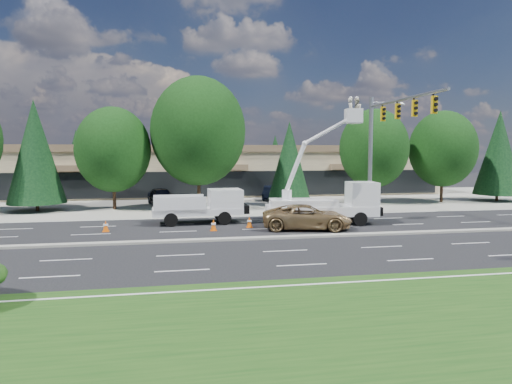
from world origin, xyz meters
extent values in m
plane|color=black|center=(0.00, 0.00, 0.00)|extent=(140.00, 140.00, 0.00)
cube|color=#9A998C|center=(0.00, 20.00, 0.01)|extent=(140.00, 22.00, 0.01)
cube|color=#163F12|center=(0.00, -13.00, 0.01)|extent=(140.00, 10.00, 0.01)
cube|color=#9A998C|center=(0.00, 0.00, 0.06)|extent=(120.00, 0.55, 0.12)
cube|color=tan|center=(0.00, 30.00, 2.50)|extent=(50.00, 15.00, 5.00)
cube|color=brown|center=(0.00, 30.00, 5.15)|extent=(50.40, 15.40, 0.70)
cube|color=black|center=(0.00, 22.45, 1.50)|extent=(48.00, 0.12, 2.60)
cylinder|color=#332114|center=(-16.00, 15.00, 0.40)|extent=(0.26, 0.26, 0.80)
cone|color=black|center=(-16.00, 15.00, 4.80)|extent=(4.54, 4.54, 8.30)
cylinder|color=#332114|center=(-10.00, 15.00, 1.38)|extent=(0.28, 0.28, 2.75)
ellipsoid|color=black|center=(-10.00, 15.00, 4.97)|extent=(6.12, 6.12, 7.04)
cylinder|color=#332114|center=(-3.00, 15.00, 1.81)|extent=(0.28, 0.28, 3.62)
ellipsoid|color=black|center=(-3.00, 15.00, 6.54)|extent=(8.04, 8.04, 9.25)
cylinder|color=#332114|center=(5.00, 15.00, 0.40)|extent=(0.26, 0.26, 0.80)
cone|color=black|center=(5.00, 15.00, 4.01)|extent=(3.79, 3.79, 6.93)
cylinder|color=#332114|center=(13.00, 15.00, 1.42)|extent=(0.28, 0.28, 2.83)
ellipsoid|color=black|center=(13.00, 15.00, 5.11)|extent=(6.29, 6.29, 7.23)
cylinder|color=#332114|center=(20.00, 15.00, 1.41)|extent=(0.28, 0.28, 2.81)
ellipsoid|color=black|center=(20.00, 15.00, 5.07)|extent=(6.25, 6.25, 7.18)
cylinder|color=#332114|center=(26.00, 15.00, 0.40)|extent=(0.26, 0.26, 0.80)
cone|color=black|center=(26.00, 15.00, 4.73)|extent=(4.47, 4.47, 8.17)
cylinder|color=#332114|center=(-18.00, 42.00, 0.40)|extent=(0.26, 0.26, 0.80)
cone|color=black|center=(-18.00, 42.00, 4.21)|extent=(3.98, 3.98, 7.27)
cylinder|color=#332114|center=(-4.00, 42.00, 0.40)|extent=(0.26, 0.26, 0.80)
cone|color=black|center=(-4.00, 42.00, 5.98)|extent=(5.65, 5.65, 10.33)
cylinder|color=#332114|center=(10.00, 42.00, 0.40)|extent=(0.26, 0.26, 0.80)
cone|color=black|center=(10.00, 42.00, 3.91)|extent=(3.70, 3.70, 6.75)
cylinder|color=#332114|center=(22.00, 42.00, 0.40)|extent=(0.26, 0.26, 0.80)
cone|color=black|center=(22.00, 42.00, 6.11)|extent=(5.77, 5.77, 10.55)
cylinder|color=gray|center=(10.00, 9.20, 4.50)|extent=(0.32, 0.32, 9.00)
cylinder|color=gray|center=(10.00, 4.20, 8.30)|extent=(0.20, 10.00, 0.20)
cylinder|color=gray|center=(11.30, 9.20, 8.60)|extent=(2.60, 0.12, 0.12)
cube|color=gold|center=(10.00, 7.20, 7.55)|extent=(0.32, 0.22, 1.05)
cube|color=gold|center=(10.00, 5.00, 7.55)|extent=(0.32, 0.22, 1.05)
cube|color=gold|center=(10.00, 2.80, 7.55)|extent=(0.32, 0.22, 1.05)
cube|color=gold|center=(10.00, 0.60, 7.55)|extent=(0.32, 0.22, 1.05)
cube|color=white|center=(-3.66, 6.20, 0.84)|extent=(5.98, 2.34, 0.44)
cube|color=white|center=(-1.78, 6.25, 1.53)|extent=(2.23, 2.18, 1.48)
cube|color=black|center=(-1.14, 6.27, 1.73)|extent=(0.13, 1.88, 0.99)
cube|color=white|center=(-4.87, 7.10, 1.33)|extent=(3.36, 0.39, 1.09)
cube|color=white|center=(-4.81, 5.23, 1.33)|extent=(3.36, 0.39, 1.09)
cube|color=white|center=(4.41, 4.53, 0.91)|extent=(7.55, 3.22, 0.64)
cube|color=white|center=(7.12, 4.13, 1.87)|extent=(2.12, 2.39, 1.83)
cube|color=black|center=(7.79, 4.03, 2.01)|extent=(0.34, 1.82, 1.10)
cube|color=white|center=(3.23, 4.70, 1.42)|extent=(4.64, 2.71, 0.46)
cylinder|color=white|center=(2.15, 4.86, 1.92)|extent=(0.64, 0.64, 0.73)
cube|color=white|center=(6.47, 4.23, 7.13)|extent=(1.11, 0.96, 0.99)
imported|color=beige|center=(6.27, 4.25, 7.50)|extent=(0.46, 0.62, 1.58)
imported|color=beige|center=(6.67, 4.20, 7.50)|extent=(0.70, 0.84, 1.58)
ellipsoid|color=white|center=(6.27, 4.25, 8.30)|extent=(0.24, 0.24, 0.16)
ellipsoid|color=white|center=(6.67, 4.20, 8.30)|extent=(0.24, 0.24, 0.16)
cube|color=#DC5606|center=(-9.27, 4.02, 0.01)|extent=(0.40, 0.40, 0.03)
cone|color=#DC5606|center=(-9.27, 4.02, 0.35)|extent=(0.36, 0.36, 0.70)
cylinder|color=white|center=(-9.27, 4.02, 0.42)|extent=(0.29, 0.29, 0.10)
cube|color=#DC5606|center=(-2.87, 3.18, 0.01)|extent=(0.40, 0.40, 0.03)
cone|color=#DC5606|center=(-2.87, 3.18, 0.35)|extent=(0.36, 0.36, 0.70)
cylinder|color=white|center=(-2.87, 3.18, 0.42)|extent=(0.29, 0.29, 0.10)
cube|color=#DC5606|center=(-0.52, 3.94, 0.01)|extent=(0.40, 0.40, 0.03)
cone|color=#DC5606|center=(-0.52, 3.94, 0.35)|extent=(0.36, 0.36, 0.70)
cylinder|color=white|center=(-0.52, 3.94, 0.42)|extent=(0.29, 0.29, 0.10)
imported|color=#987849|center=(2.86, 2.59, 0.76)|extent=(5.91, 3.64, 1.53)
imported|color=black|center=(-6.23, 17.80, 0.77)|extent=(2.95, 4.85, 1.54)
imported|color=black|center=(4.55, 20.23, 0.71)|extent=(2.70, 4.53, 1.41)
camera|label=1|loc=(-5.42, -24.23, 4.76)|focal=32.00mm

